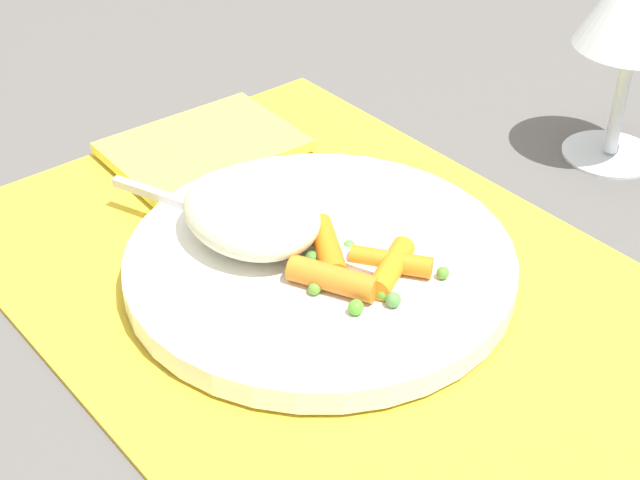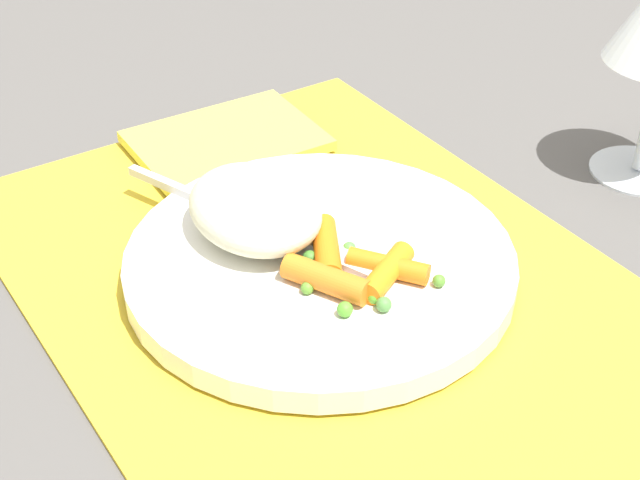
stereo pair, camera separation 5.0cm
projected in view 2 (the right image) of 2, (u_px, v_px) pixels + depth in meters
name	position (u px, v px, depth m)	size (l,w,h in m)	color
ground_plane	(320.00, 281.00, 0.59)	(2.40, 2.40, 0.00)	#565451
placemat	(320.00, 277.00, 0.59)	(0.45, 0.33, 0.01)	gold
plate	(320.00, 264.00, 0.59)	(0.24, 0.24, 0.02)	white
rice_mound	(255.00, 208.00, 0.59)	(0.10, 0.08, 0.04)	beige
carrot_portion	(349.00, 267.00, 0.56)	(0.08, 0.08, 0.02)	orange
pea_scatter	(344.00, 273.00, 0.56)	(0.09, 0.08, 0.01)	#528F42
fork	(275.00, 230.00, 0.60)	(0.20, 0.08, 0.01)	silver
napkin	(226.00, 141.00, 0.72)	(0.10, 0.14, 0.01)	#EAE54C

